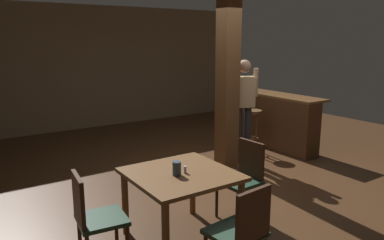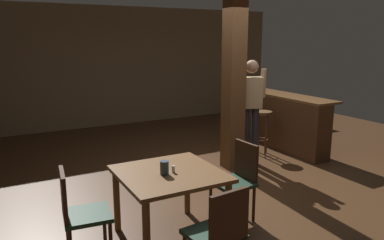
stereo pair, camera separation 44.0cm
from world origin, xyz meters
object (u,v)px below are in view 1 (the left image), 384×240
at_px(salt_shaker, 185,169).
at_px(bar_counter, 269,120).
at_px(standing_person, 243,104).
at_px(chair_east, 244,175).
at_px(chair_south, 242,230).
at_px(napkin_cup, 177,168).
at_px(dining_table, 181,183).
at_px(chair_west, 93,215).
at_px(bar_stool_near, 253,121).

bearing_deg(salt_shaker, bar_counter, 32.21).
bearing_deg(bar_counter, standing_person, -156.86).
bearing_deg(chair_east, standing_person, 48.98).
xyz_separation_m(chair_south, napkin_cup, (-0.09, 0.87, 0.29)).
relative_size(dining_table, chair_west, 1.12).
height_order(napkin_cup, bar_counter, bar_counter).
height_order(salt_shaker, bar_stool_near, salt_shaker).
bearing_deg(chair_west, napkin_cup, -4.81).
height_order(chair_east, chair_west, same).
height_order(napkin_cup, standing_person, standing_person).
bearing_deg(chair_west, standing_person, 26.16).
height_order(chair_east, salt_shaker, chair_east).
relative_size(standing_person, bar_stool_near, 2.20).
xyz_separation_m(dining_table, chair_south, (0.02, -0.91, -0.11)).
bearing_deg(chair_west, chair_east, 0.08).
bearing_deg(chair_west, bar_stool_near, 27.10).
relative_size(chair_east, standing_person, 0.52).
distance_m(chair_east, bar_stool_near, 2.63).
bearing_deg(chair_west, chair_south, -45.49).
relative_size(napkin_cup, bar_counter, 0.06).
bearing_deg(dining_table, bar_counter, 31.60).
xyz_separation_m(salt_shaker, standing_person, (2.17, 1.59, 0.23)).
distance_m(chair_east, standing_person, 2.08).
xyz_separation_m(dining_table, chair_east, (0.87, 0.03, -0.11)).
distance_m(salt_shaker, bar_stool_near, 3.33).
bearing_deg(chair_east, napkin_cup, -175.59).
xyz_separation_m(standing_person, bar_counter, (1.10, 0.47, -0.48)).
height_order(chair_west, napkin_cup, chair_west).
distance_m(chair_south, napkin_cup, 0.93).
distance_m(standing_person, bar_counter, 1.29).
xyz_separation_m(chair_west, standing_person, (3.11, 1.53, 0.50)).
xyz_separation_m(chair_west, bar_stool_near, (3.64, 1.86, 0.07)).
height_order(napkin_cup, bar_stool_near, napkin_cup).
height_order(chair_east, bar_stool_near, chair_east).
distance_m(dining_table, salt_shaker, 0.15).
relative_size(dining_table, chair_south, 1.12).
height_order(chair_south, chair_east, same).
bearing_deg(bar_stool_near, chair_west, -152.90).
distance_m(chair_south, chair_west, 1.32).
height_order(dining_table, salt_shaker, salt_shaker).
relative_size(dining_table, salt_shaker, 14.26).
bearing_deg(salt_shaker, chair_south, -90.71).
relative_size(chair_east, napkin_cup, 6.47).
height_order(standing_person, bar_stool_near, standing_person).
relative_size(standing_person, bar_counter, 0.81).
bearing_deg(salt_shaker, chair_west, 176.21).
distance_m(salt_shaker, bar_counter, 3.86).
xyz_separation_m(salt_shaker, bar_stool_near, (2.70, 1.93, -0.19)).
distance_m(standing_person, bar_stool_near, 0.76).
relative_size(chair_east, salt_shaker, 12.70).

